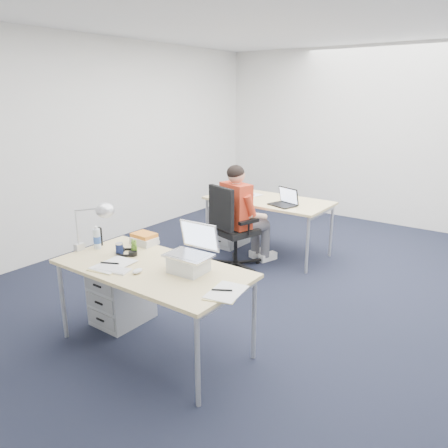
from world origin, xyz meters
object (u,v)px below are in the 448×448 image
object	(u,v)px
drawer_pedestal_near	(122,294)
bear_figurine	(134,247)
drawer_pedestal_far	(229,226)
far_cup	(289,197)
office_chair	(233,245)
wireless_keyboard	(112,269)
desk_far	(268,203)
seated_person	(245,216)
headphones	(126,252)
water_bottle	(97,237)
can_koozie	(119,249)
silver_laptop	(188,249)
desk_lamp	(88,226)
book_stack	(144,239)
desk_near	(152,272)
sunglasses	(179,264)
cordless_phone	(100,236)
computer_mouse	(137,271)
dark_laptop	(282,197)

from	to	relation	value
drawer_pedestal_near	bear_figurine	world-z (taller)	bear_figurine
drawer_pedestal_far	far_cup	world-z (taller)	far_cup
office_chair	wireless_keyboard	xyz separation A→B (m)	(0.29, -2.08, 0.44)
desk_far	seated_person	bearing A→B (deg)	-91.53
desk_far	wireless_keyboard	bearing A→B (deg)	-85.26
headphones	wireless_keyboard	bearing A→B (deg)	-59.08
drawer_pedestal_near	wireless_keyboard	xyz separation A→B (m)	(0.37, -0.38, 0.46)
wireless_keyboard	water_bottle	bearing A→B (deg)	138.44
office_chair	can_koozie	xyz separation A→B (m)	(0.07, -1.81, 0.49)
drawer_pedestal_far	far_cup	bearing A→B (deg)	6.94
silver_laptop	desk_lamp	bearing A→B (deg)	-170.60
silver_laptop	book_stack	xyz separation A→B (m)	(-0.76, 0.26, -0.13)
office_chair	bear_figurine	size ratio (longest dim) A/B	7.82
desk_near	silver_laptop	distance (m)	0.39
water_bottle	desk_near	bearing A→B (deg)	-1.76
wireless_keyboard	bear_figurine	bearing A→B (deg)	96.26
seated_person	far_cup	world-z (taller)	seated_person
can_koozie	book_stack	bearing A→B (deg)	95.52
drawer_pedestal_far	wireless_keyboard	size ratio (longest dim) A/B	1.86
seated_person	headphones	xyz separation A→B (m)	(0.06, -1.93, 0.12)
desk_near	drawer_pedestal_far	xyz separation A→B (m)	(-1.03, 2.51, -0.41)
bear_figurine	far_cup	world-z (taller)	bear_figurine
headphones	silver_laptop	bearing A→B (deg)	1.24
seated_person	water_bottle	world-z (taller)	seated_person
desk_lamp	seated_person	bearing A→B (deg)	71.93
desk_near	drawer_pedestal_near	distance (m)	0.72
book_stack	drawer_pedestal_near	bearing A→B (deg)	-120.89
desk_far	far_cup	bearing A→B (deg)	13.54
book_stack	desk_lamp	distance (m)	0.53
can_koozie	sunglasses	xyz separation A→B (m)	(0.57, 0.12, -0.04)
drawer_pedestal_near	sunglasses	world-z (taller)	sunglasses
drawer_pedestal_far	cordless_phone	distance (m)	2.49
water_bottle	can_koozie	bearing A→B (deg)	1.77
seated_person	drawer_pedestal_near	size ratio (longest dim) A/B	2.27
desk_lamp	computer_mouse	bearing A→B (deg)	-17.76
headphones	can_koozie	distance (m)	0.07
dark_laptop	drawer_pedestal_near	bearing A→B (deg)	-84.16
drawer_pedestal_near	sunglasses	distance (m)	0.86
far_cup	sunglasses	bearing A→B (deg)	-82.57
seated_person	water_bottle	distance (m)	2.02
drawer_pedestal_far	bear_figurine	size ratio (longest dim) A/B	4.17
sunglasses	desk_lamp	xyz separation A→B (m)	(-0.79, -0.26, 0.24)
headphones	far_cup	size ratio (longest dim) A/B	2.42
office_chair	computer_mouse	size ratio (longest dim) A/B	10.79
silver_laptop	wireless_keyboard	bearing A→B (deg)	-149.16
drawer_pedestal_far	computer_mouse	distance (m)	2.90
drawer_pedestal_far	desk_far	bearing A→B (deg)	3.98
cordless_phone	far_cup	xyz separation A→B (m)	(0.58, 2.52, -0.03)
wireless_keyboard	far_cup	world-z (taller)	far_cup
desk_far	sunglasses	distance (m)	2.47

